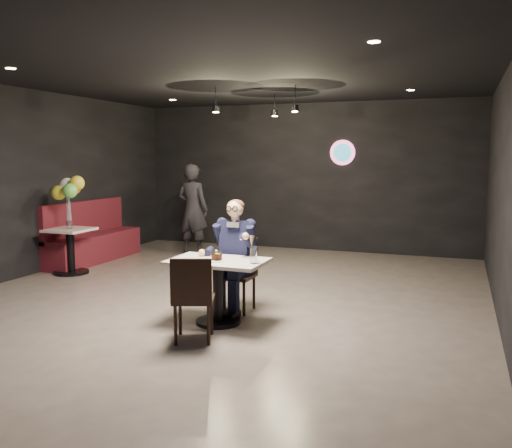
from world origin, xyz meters
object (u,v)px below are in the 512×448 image
at_px(chair_far, 236,275).
at_px(seated_man, 236,254).
at_px(balloon_vase, 69,224).
at_px(passerby, 193,210).
at_px(booth_bench, 93,231).
at_px(sundae_glass, 254,255).
at_px(side_table, 70,249).
at_px(chair_near, 194,297).
at_px(main_table, 218,292).

bearing_deg(chair_far, seated_man, 0.00).
relative_size(seated_man, balloon_vase, 10.25).
bearing_deg(passerby, booth_bench, 46.34).
bearing_deg(sundae_glass, side_table, 156.96).
bearing_deg(balloon_vase, chair_near, -32.96).
bearing_deg(side_table, booth_bench, 106.70).
height_order(chair_near, side_table, chair_near).
height_order(seated_man, booth_bench, seated_man).
distance_m(main_table, booth_bench, 4.53).
xyz_separation_m(chair_near, seated_man, (0.00, 1.16, 0.26)).
xyz_separation_m(chair_near, booth_bench, (-3.70, 3.21, 0.10)).
height_order(main_table, chair_far, chair_far).
bearing_deg(booth_bench, side_table, -73.30).
distance_m(chair_far, balloon_vase, 3.58).
bearing_deg(passerby, seated_man, 129.02).
distance_m(main_table, balloon_vase, 3.78).
bearing_deg(side_table, balloon_vase, 0.00).
xyz_separation_m(seated_man, booth_bench, (-3.70, 2.05, -0.16)).
xyz_separation_m(main_table, passerby, (-2.31, 3.86, 0.52)).
bearing_deg(booth_bench, main_table, -35.03).
bearing_deg(balloon_vase, booth_bench, 106.70).
bearing_deg(chair_far, chair_near, -90.00).
relative_size(chair_near, seated_man, 0.64).
relative_size(sundae_glass, passerby, 0.11).
height_order(main_table, booth_bench, booth_bench).
bearing_deg(passerby, side_table, 68.34).
xyz_separation_m(chair_near, sundae_glass, (0.46, 0.56, 0.38)).
xyz_separation_m(sundae_glass, passerby, (-2.77, 3.91, 0.05)).
bearing_deg(passerby, chair_near, 121.44).
relative_size(chair_far, sundae_glass, 4.91).
xyz_separation_m(chair_near, balloon_vase, (-3.40, 2.21, 0.36)).
distance_m(chair_near, side_table, 4.06).
distance_m(seated_man, sundae_glass, 0.76).
relative_size(seated_man, booth_bench, 0.65).
xyz_separation_m(sundae_glass, side_table, (-3.86, 1.64, -0.43)).
height_order(chair_near, booth_bench, booth_bench).
xyz_separation_m(main_table, chair_far, (0.00, 0.55, 0.09)).
bearing_deg(seated_man, chair_far, 0.00).
distance_m(balloon_vase, passerby, 2.52).
relative_size(chair_far, chair_near, 1.00).
xyz_separation_m(seated_man, balloon_vase, (-3.40, 1.05, 0.10)).
xyz_separation_m(chair_far, seated_man, (0.00, 0.00, 0.26)).
distance_m(chair_far, chair_near, 1.16).
bearing_deg(chair_near, sundae_glass, 30.25).
bearing_deg(chair_near, passerby, 96.70).
relative_size(main_table, side_table, 1.34).
bearing_deg(chair_near, balloon_vase, 126.45).
bearing_deg(balloon_vase, chair_far, -17.08).
relative_size(sundae_glass, side_table, 0.23).
xyz_separation_m(chair_far, passerby, (-2.31, 3.31, 0.43)).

